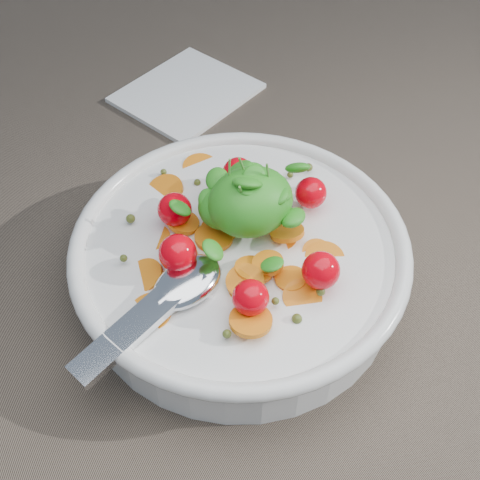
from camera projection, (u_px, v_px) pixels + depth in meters
ground at (261, 266)px, 0.54m from camera, size 6.00×6.00×0.00m
bowl at (240, 258)px, 0.50m from camera, size 0.30×0.28×0.12m
napkin at (187, 93)px, 0.71m from camera, size 0.18×0.17×0.01m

